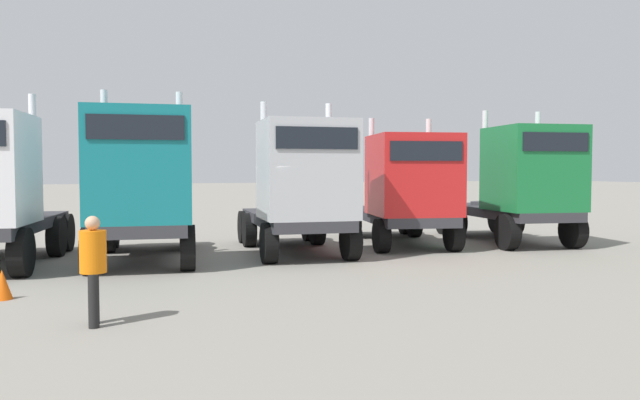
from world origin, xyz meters
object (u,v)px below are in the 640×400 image
semi_truck_green (522,184)px  visitor_in_hivis (93,262)px  semi_truck_teal (142,185)px  semi_truck_silver (301,187)px  semi_truck_red (407,189)px  traffic_cone_near (2,285)px

semi_truck_green → visitor_in_hivis: 14.35m
semi_truck_teal → semi_truck_silver: (4.28, 0.04, -0.11)m
semi_truck_teal → semi_truck_silver: bearing=98.4°
semi_truck_red → visitor_in_hivis: 11.53m
semi_truck_silver → visitor_in_hivis: size_ratio=3.64×
semi_truck_red → semi_truck_green: (3.75, -0.81, 0.15)m
visitor_in_hivis → traffic_cone_near: visitor_in_hivis is taller
visitor_in_hivis → semi_truck_green: bearing=26.6°
semi_truck_teal → semi_truck_red: bearing=103.7°
visitor_in_hivis → traffic_cone_near: bearing=122.2°
semi_truck_teal → semi_truck_silver: 4.28m
semi_truck_teal → semi_truck_green: 11.76m
semi_truck_silver → semi_truck_green: bearing=96.1°
semi_truck_teal → visitor_in_hivis: size_ratio=3.81×
traffic_cone_near → semi_truck_red: bearing=21.2°
semi_truck_teal → semi_truck_red: 8.06m
semi_truck_teal → semi_truck_green: semi_truck_teal is taller
semi_truck_teal → semi_truck_red: semi_truck_teal is taller
semi_truck_green → visitor_in_hivis: semi_truck_green is taller
semi_truck_teal → visitor_in_hivis: 6.23m
semi_truck_green → traffic_cone_near: size_ratio=11.32×
semi_truck_red → traffic_cone_near: bearing=-56.3°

